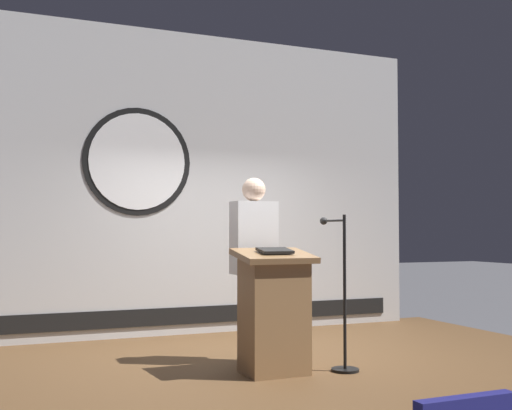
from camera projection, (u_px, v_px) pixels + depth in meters
ground_plane at (268, 394)px, 5.89m from camera, size 40.00×40.00×0.00m
stage_platform at (268, 378)px, 5.90m from camera, size 6.40×4.00×0.30m
banner_display at (205, 184)px, 7.68m from camera, size 5.48×0.12×3.58m
podium at (274, 311)px, 5.43m from camera, size 0.64×0.50×1.07m
speaker_person at (254, 268)px, 5.89m from camera, size 0.40×0.26×1.71m
microphone_stand at (342, 316)px, 5.57m from camera, size 0.24×0.53×1.36m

